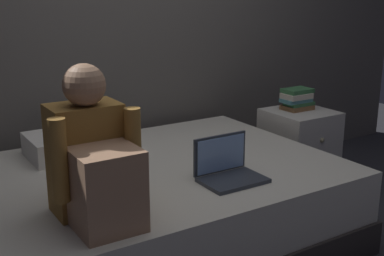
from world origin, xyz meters
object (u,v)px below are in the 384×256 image
(bed, at_px, (157,207))
(nightstand, at_px, (298,149))
(pillow, at_px, (77,143))
(book_stack, at_px, (297,99))
(laptop, at_px, (228,169))
(person_sitting, at_px, (94,162))

(bed, bearing_deg, nightstand, 9.91)
(pillow, distance_m, book_stack, 1.60)
(bed, distance_m, nightstand, 1.32)
(laptop, bearing_deg, nightstand, 28.95)
(bed, distance_m, laptop, 0.52)
(laptop, relative_size, pillow, 0.57)
(person_sitting, xyz_separation_m, book_stack, (1.82, 0.69, -0.07))
(person_sitting, bearing_deg, pillow, 75.20)
(bed, height_order, book_stack, book_stack)
(person_sitting, bearing_deg, book_stack, 20.88)
(person_sitting, height_order, pillow, person_sitting)
(person_sitting, distance_m, book_stack, 1.95)
(pillow, bearing_deg, nightstand, -7.99)
(laptop, xyz_separation_m, book_stack, (1.08, 0.64, 0.12))
(bed, xyz_separation_m, pillow, (-0.29, 0.45, 0.31))
(laptop, height_order, book_stack, book_stack)
(nightstand, bearing_deg, book_stack, 88.69)
(bed, distance_m, pillow, 0.62)
(nightstand, relative_size, book_stack, 2.46)
(pillow, height_order, book_stack, book_stack)
(bed, xyz_separation_m, book_stack, (1.30, 0.27, 0.42))
(pillow, xyz_separation_m, book_stack, (1.59, -0.18, 0.11))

